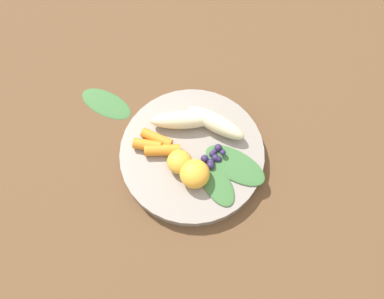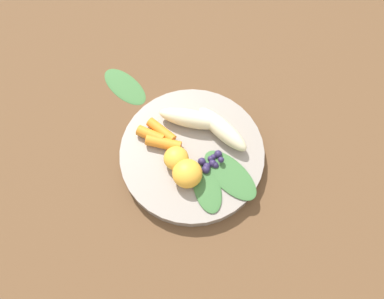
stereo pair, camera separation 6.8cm
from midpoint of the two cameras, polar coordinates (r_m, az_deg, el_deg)
name	(u,v)px [view 1 (the left image)]	position (r m, az deg, el deg)	size (l,w,h in m)	color
ground_plane	(192,157)	(0.72, -2.72, -1.39)	(2.40, 2.40, 0.00)	brown
bowl	(192,154)	(0.71, -2.76, -1.03)	(0.26, 0.26, 0.02)	gray
banana_peeled_left	(182,120)	(0.70, -4.24, 4.01)	(0.11, 0.03, 0.03)	beige
banana_peeled_right	(216,123)	(0.70, 0.71, 3.59)	(0.11, 0.03, 0.03)	beige
orange_segment_near	(195,174)	(0.66, -2.57, -3.92)	(0.05, 0.05, 0.04)	#F4A833
orange_segment_far	(179,162)	(0.67, -4.75, -2.14)	(0.04, 0.04, 0.03)	#F4A833
carrot_front	(158,136)	(0.70, -7.81, 1.66)	(0.02, 0.02, 0.06)	orange
carrot_mid_left	(147,145)	(0.70, -9.33, 0.30)	(0.02, 0.02, 0.05)	orange
carrot_mid_right	(162,150)	(0.69, -7.17, -0.43)	(0.02, 0.02, 0.06)	orange
blueberry_pile	(214,158)	(0.68, 0.37, -1.54)	(0.04, 0.05, 0.02)	#2D234C
kale_leaf_left	(216,182)	(0.67, 0.68, -5.19)	(0.09, 0.05, 0.01)	#3D7038
kale_leaf_right	(234,167)	(0.68, 3.37, -2.92)	(0.12, 0.06, 0.01)	#3D7038
kale_leaf_stray	(106,103)	(0.79, -14.92, 6.28)	(0.11, 0.05, 0.01)	#3D7038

